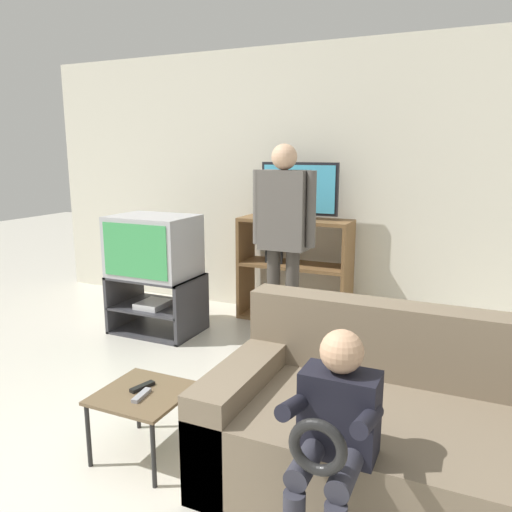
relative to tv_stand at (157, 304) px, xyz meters
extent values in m
cube|color=silver|center=(1.23, 1.06, 1.04)|extent=(6.40, 0.06, 2.60)
cube|color=#38383D|center=(0.00, 0.01, -0.25)|extent=(0.77, 0.54, 0.02)
cube|color=#38383D|center=(0.00, 0.01, -0.02)|extent=(0.74, 0.54, 0.02)
cube|color=#38383D|center=(0.00, 0.01, 0.26)|extent=(0.77, 0.54, 0.02)
cube|color=#38383D|center=(-0.37, 0.01, 0.00)|extent=(0.03, 0.54, 0.52)
cube|color=#38383D|center=(0.37, 0.01, 0.00)|extent=(0.03, 0.54, 0.52)
cube|color=silver|center=(0.00, -0.06, 0.01)|extent=(0.24, 0.28, 0.05)
cube|color=#B2B2B7|center=(-0.02, 0.01, 0.54)|extent=(0.73, 0.54, 0.54)
cube|color=#3FA559|center=(-0.02, -0.26, 0.54)|extent=(0.65, 0.01, 0.46)
cube|color=brown|center=(0.51, 0.80, 0.24)|extent=(0.03, 0.38, 1.00)
cube|color=brown|center=(1.55, 0.80, 0.24)|extent=(0.03, 0.38, 1.00)
cube|color=brown|center=(1.03, 0.80, -0.24)|extent=(1.01, 0.38, 0.03)
cube|color=brown|center=(1.03, 0.80, 0.29)|extent=(1.01, 0.38, 0.03)
cube|color=brown|center=(1.03, 0.80, 0.72)|extent=(1.01, 0.38, 0.03)
cube|color=black|center=(0.84, 0.74, 0.42)|extent=(0.18, 0.04, 0.22)
cube|color=black|center=(1.06, 0.81, 0.76)|extent=(0.26, 0.20, 0.04)
cube|color=black|center=(1.06, 0.81, 1.02)|extent=(0.74, 0.04, 0.48)
cube|color=#4CB7E0|center=(1.06, 0.79, 1.02)|extent=(0.69, 0.01, 0.43)
cube|color=brown|center=(1.07, -1.62, 0.10)|extent=(0.46, 0.46, 0.02)
cylinder|color=black|center=(0.87, -1.83, -0.08)|extent=(0.02, 0.02, 0.35)
cylinder|color=black|center=(1.28, -1.83, -0.08)|extent=(0.02, 0.02, 0.35)
cylinder|color=black|center=(0.87, -1.42, -0.08)|extent=(0.02, 0.02, 0.35)
cylinder|color=black|center=(1.28, -1.42, -0.08)|extent=(0.02, 0.02, 0.35)
cube|color=black|center=(1.04, -1.59, 0.12)|extent=(0.07, 0.15, 0.02)
cube|color=gray|center=(1.10, -1.67, 0.12)|extent=(0.05, 0.15, 0.02)
cube|color=#756651|center=(2.40, -1.40, -0.04)|extent=(1.87, 0.96, 0.43)
cube|color=#756651|center=(2.40, -1.02, 0.38)|extent=(1.87, 0.20, 0.40)
cube|color=#756651|center=(1.58, -1.40, 0.02)|extent=(0.22, 0.96, 0.55)
cylinder|color=#3D3833|center=(1.10, 0.10, 0.16)|extent=(0.11, 0.11, 0.84)
cylinder|color=#3D3833|center=(1.27, 0.10, 0.16)|extent=(0.11, 0.11, 0.84)
cube|color=#5B5651|center=(1.19, 0.10, 0.90)|extent=(0.38, 0.20, 0.63)
cylinder|color=#5B5651|center=(0.96, 0.10, 0.92)|extent=(0.08, 0.08, 0.60)
cylinder|color=#5B5651|center=(1.41, 0.10, 0.92)|extent=(0.08, 0.08, 0.60)
sphere|color=#DBAD89|center=(1.19, 0.10, 1.32)|extent=(0.20, 0.20, 0.20)
cylinder|color=#2D2D38|center=(2.11, -1.97, 0.22)|extent=(0.09, 0.30, 0.09)
cylinder|color=#2D2D38|center=(2.26, -1.97, 0.22)|extent=(0.09, 0.30, 0.09)
cube|color=black|center=(2.18, -1.82, 0.35)|extent=(0.30, 0.17, 0.35)
cylinder|color=black|center=(2.05, -1.95, 0.42)|extent=(0.06, 0.31, 0.14)
cylinder|color=black|center=(2.32, -1.95, 0.42)|extent=(0.06, 0.31, 0.14)
sphere|color=tan|center=(2.18, -1.82, 0.61)|extent=(0.17, 0.17, 0.17)
torus|color=black|center=(2.18, -2.11, 0.37)|extent=(0.21, 0.04, 0.21)
camera|label=1|loc=(2.62, -3.59, 1.35)|focal=35.00mm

